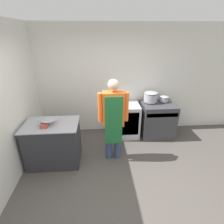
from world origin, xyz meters
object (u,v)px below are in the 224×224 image
stove (157,120)px  person_cook (113,117)px  fridge_unit (125,120)px  plastic_tub (44,126)px  sauce_pot (164,99)px  mixing_bowl (49,122)px  stock_pot (151,97)px

stove → person_cook: size_ratio=0.52×
fridge_unit → plastic_tub: bearing=-147.6°
plastic_tub → sauce_pot: sauce_pot is taller
plastic_tub → mixing_bowl: bearing=63.6°
plastic_tub → stock_pot: stock_pot is taller
fridge_unit → mixing_bowl: size_ratio=2.90×
stock_pot → mixing_bowl: bearing=-155.6°
person_cook → plastic_tub: size_ratio=14.00×
person_cook → mixing_bowl: size_ratio=5.81×
stove → sauce_pot: 0.56m
mixing_bowl → plastic_tub: (-0.06, -0.11, -0.01)m
stove → plastic_tub: bearing=-157.8°
stove → fridge_unit: size_ratio=1.04×
stock_pot → fridge_unit: bearing=-173.6°
sauce_pot → stock_pot: bearing=180.0°
plastic_tub → sauce_pot: size_ratio=0.56×
stove → plastic_tub: (-2.48, -1.01, 0.48)m
fridge_unit → sauce_pot: 1.11m
person_cook → plastic_tub: bearing=-172.5°
sauce_pot → person_cook: bearing=-144.7°
stove → person_cook: person_cook is taller
stock_pot → sauce_pot: bearing=-0.0°
person_cook → stock_pot: 1.40m
mixing_bowl → stock_pot: 2.46m
stove → sauce_pot: (0.16, 0.12, 0.52)m
mixing_bowl → sauce_pot: size_ratio=1.36×
plastic_tub → stock_pot: 2.56m
fridge_unit → stock_pot: stock_pot is taller
mixing_bowl → person_cook: bearing=2.5°
stove → mixing_bowl: mixing_bowl is taller
mixing_bowl → stock_pot: bearing=24.4°
stock_pot → sauce_pot: 0.35m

